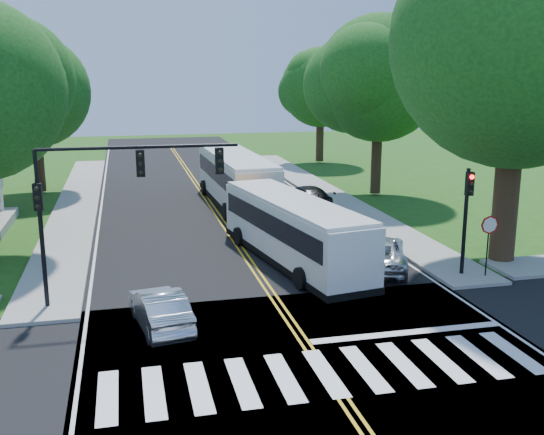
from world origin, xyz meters
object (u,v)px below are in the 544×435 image
object	(u,v)px
bus_lead	(293,229)
hatchback	(160,309)
signal_ne	(467,207)
signal_nw	(108,187)
bus_follow	(236,179)
suv	(377,252)
dark_sedan	(306,197)

from	to	relation	value
bus_lead	hatchback	distance (m)	8.76
signal_ne	bus_lead	bearing A→B (deg)	150.67
signal_nw	bus_follow	distance (m)	18.03
signal_nw	suv	world-z (taller)	signal_nw
bus_follow	hatchback	distance (m)	19.71
bus_lead	signal_nw	bearing A→B (deg)	15.07
hatchback	suv	xyz separation A→B (m)	(9.54, 4.52, 0.05)
bus_lead	dark_sedan	world-z (taller)	bus_lead
signal_ne	bus_follow	bearing A→B (deg)	112.28
signal_nw	bus_lead	bearing A→B (deg)	24.89
bus_follow	dark_sedan	size ratio (longest dim) A/B	2.65
dark_sedan	signal_nw	bearing A→B (deg)	42.63
bus_lead	dark_sedan	distance (m)	11.78
signal_ne	hatchback	xyz separation A→B (m)	(-12.55, -2.56, -2.29)
hatchback	dark_sedan	xyz separation A→B (m)	(10.05, 17.23, 0.03)
bus_lead	suv	distance (m)	3.80
suv	dark_sedan	bearing A→B (deg)	-71.35
signal_nw	signal_ne	distance (m)	14.13
bus_follow	dark_sedan	bearing A→B (deg)	157.67
dark_sedan	suv	bearing A→B (deg)	78.55
signal_ne	signal_nw	bearing A→B (deg)	-179.95
signal_nw	dark_sedan	xyz separation A→B (m)	(11.56, 14.68, -3.67)
bus_lead	hatchback	xyz separation A→B (m)	(-6.20, -6.13, -0.86)
bus_follow	suv	size ratio (longest dim) A/B	2.46
signal_ne	suv	xyz separation A→B (m)	(-3.00, 1.96, -2.23)
bus_lead	dark_sedan	xyz separation A→B (m)	(3.85, 11.10, -0.83)
suv	signal_ne	bearing A→B (deg)	167.88
bus_lead	bus_follow	distance (m)	12.66
bus_lead	signal_ne	bearing A→B (deg)	140.85
bus_follow	hatchback	size ratio (longest dim) A/B	3.15
bus_lead	bus_follow	xyz separation A→B (m)	(-0.30, 12.65, 0.20)
suv	dark_sedan	world-z (taller)	suv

